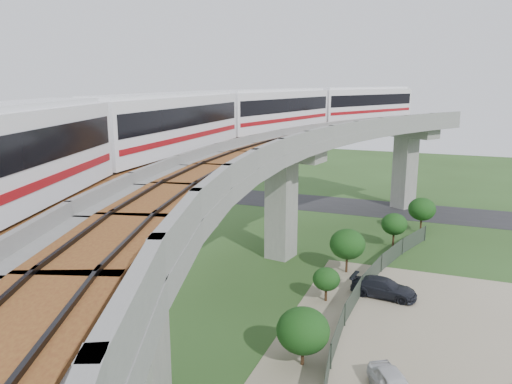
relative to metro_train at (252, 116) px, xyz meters
The scene contains 12 objects.
ground 13.20m from the metro_train, 96.45° to the right, with size 160.00×160.00×0.00m, color #2B461C.
dirt_lot 19.43m from the metro_train, 26.55° to the right, with size 18.00×26.00×0.04m, color gray.
asphalt_road 28.11m from the metro_train, 91.21° to the left, with size 60.00×8.00×0.03m, color #232326.
viaduct 6.63m from the metro_train, 55.02° to the right, with size 19.58×73.98×11.40m.
metro_train is the anchor object (origin of this frame).
fence 15.52m from the metro_train, 27.15° to the right, with size 3.87×38.73×1.50m.
tree_0 22.71m from the metro_train, 56.91° to the left, with size 2.64×2.64×3.55m.
tree_1 17.88m from the metro_train, 51.86° to the left, with size 2.29×2.29×3.17m.
tree_2 12.48m from the metro_train, 32.62° to the left, with size 2.76×2.76×3.53m.
tree_3 12.39m from the metro_train, 15.18° to the right, with size 1.86×1.86×2.40m.
tree_4 15.71m from the metro_train, 55.64° to the right, with size 2.82×2.82×3.21m.
car_dark 15.09m from the metro_train, ahead, with size 1.84×4.52×1.31m, color black.
Camera 1 is at (13.49, -28.17, 14.79)m, focal length 35.00 mm.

